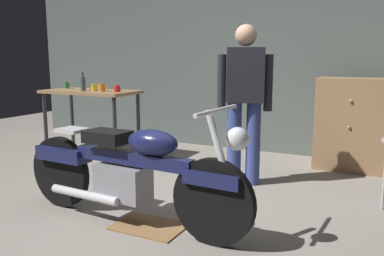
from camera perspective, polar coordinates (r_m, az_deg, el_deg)
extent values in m
plane|color=gray|center=(3.61, -4.47, -12.00)|extent=(12.00, 12.00, 0.00)
cube|color=#56605B|center=(5.93, 9.74, 11.73)|extent=(8.00, 0.12, 3.10)
cube|color=#99724C|center=(5.71, -13.98, 4.92)|extent=(1.30, 0.64, 0.04)
cylinder|color=#2D2D33|center=(5.98, -19.72, 0.49)|extent=(0.05, 0.05, 0.86)
cylinder|color=#2D2D33|center=(5.19, -10.68, -0.43)|extent=(0.05, 0.05, 0.86)
cylinder|color=#2D2D33|center=(6.34, -16.34, 1.18)|extent=(0.05, 0.05, 0.86)
cylinder|color=#2D2D33|center=(5.61, -7.47, 0.41)|extent=(0.05, 0.05, 0.86)
cylinder|color=black|center=(2.98, 2.97, -10.25)|extent=(0.64, 0.11, 0.64)
cylinder|color=black|center=(3.90, -17.83, -5.83)|extent=(0.64, 0.11, 0.64)
cube|color=#191E4C|center=(2.92, 3.00, -7.00)|extent=(0.45, 0.17, 0.10)
cube|color=#191E4C|center=(3.82, -17.47, -3.41)|extent=(0.53, 0.21, 0.12)
cube|color=gray|center=(3.41, -9.57, -7.40)|extent=(0.45, 0.27, 0.28)
cube|color=#191E4C|center=(3.29, -8.32, -4.20)|extent=(1.10, 0.17, 0.10)
ellipsoid|color=#191E4C|center=(3.14, -5.53, -2.01)|extent=(0.45, 0.25, 0.20)
cube|color=black|center=(3.41, -11.68, -1.20)|extent=(0.37, 0.26, 0.10)
cube|color=silver|center=(3.69, -16.33, -0.27)|extent=(0.25, 0.21, 0.03)
cylinder|color=silver|center=(2.85, 4.11, -4.21)|extent=(0.27, 0.07, 0.68)
cylinder|color=silver|center=(2.81, 3.46, 2.42)|extent=(0.07, 0.60, 0.03)
sphere|color=silver|center=(2.77, 6.37, -1.49)|extent=(0.16, 0.16, 0.16)
cylinder|color=silver|center=(3.54, -14.77, -8.97)|extent=(0.70, 0.11, 0.07)
cylinder|color=#3B4A91|center=(4.37, 8.50, -2.18)|extent=(0.15, 0.15, 0.88)
cylinder|color=#3B4A91|center=(4.35, 5.88, -2.16)|extent=(0.15, 0.15, 0.88)
cube|color=#26262D|center=(4.27, 7.40, 7.33)|extent=(0.44, 0.35, 0.56)
cylinder|color=#26262D|center=(4.30, 10.59, 6.19)|extent=(0.09, 0.09, 0.58)
cylinder|color=#26262D|center=(4.26, 4.14, 6.30)|extent=(0.09, 0.09, 0.58)
sphere|color=tan|center=(4.27, 7.52, 12.69)|extent=(0.22, 0.22, 0.22)
cube|color=#99724C|center=(5.24, 21.28, 0.49)|extent=(0.80, 0.44, 1.10)
sphere|color=tan|center=(4.98, 21.24, 3.51)|extent=(0.04, 0.04, 0.04)
sphere|color=tan|center=(5.02, 21.03, 0.11)|extent=(0.04, 0.04, 0.04)
sphere|color=tan|center=(5.07, 20.82, -3.24)|extent=(0.04, 0.04, 0.04)
cube|color=olive|center=(3.39, -5.94, -13.45)|extent=(0.56, 0.40, 0.01)
cylinder|color=#3D7F4C|center=(6.16, -17.09, 5.73)|extent=(0.07, 0.07, 0.09)
torus|color=#3D7F4C|center=(6.13, -16.81, 5.77)|extent=(0.05, 0.01, 0.05)
cylinder|color=red|center=(5.36, -10.41, 5.42)|extent=(0.08, 0.08, 0.09)
torus|color=red|center=(5.33, -10.02, 5.45)|extent=(0.05, 0.01, 0.05)
cylinder|color=orange|center=(5.48, -12.45, 5.51)|extent=(0.08, 0.08, 0.10)
torus|color=orange|center=(5.45, -12.07, 5.56)|extent=(0.06, 0.01, 0.06)
cylinder|color=yellow|center=(5.59, -13.53, 5.51)|extent=(0.09, 0.09, 0.09)
torus|color=yellow|center=(5.55, -13.13, 5.54)|extent=(0.05, 0.01, 0.05)
cylinder|color=#3F4C59|center=(5.59, -14.93, 5.91)|extent=(0.06, 0.06, 0.18)
cylinder|color=#3F4C59|center=(5.58, -14.98, 7.09)|extent=(0.03, 0.03, 0.05)
cylinder|color=black|center=(5.58, -14.99, 7.40)|extent=(0.03, 0.03, 0.01)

